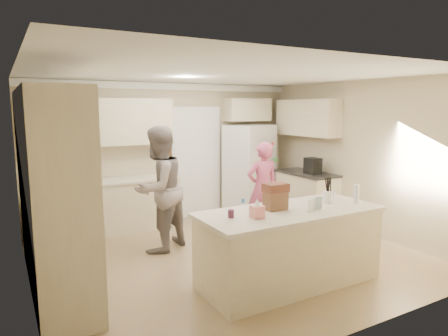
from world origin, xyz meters
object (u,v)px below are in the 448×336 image
coffee_maker (313,166)px  dollhouse_body (275,201)px  teen_boy (159,189)px  teen_girl (262,188)px  refrigerator (249,170)px  island_base (289,248)px  tissue_box (257,212)px  utensil_crock (328,197)px

coffee_maker → dollhouse_body: size_ratio=1.15×
teen_boy → teen_girl: (1.82, -0.08, -0.16)m
dollhouse_body → coffee_maker: bearing=39.3°
refrigerator → teen_boy: teen_boy is taller
teen_boy → teen_girl: bearing=147.5°
island_base → dollhouse_body: dollhouse_body is taller
tissue_box → teen_boy: size_ratio=0.07×
utensil_crock → tissue_box: size_ratio=1.07×
tissue_box → dollhouse_body: size_ratio=0.54×
utensil_crock → teen_boy: 2.45m
utensil_crock → coffee_maker: bearing=52.9°
coffee_maker → teen_girl: (-1.21, -0.11, -0.28)m
dollhouse_body → island_base: bearing=-33.7°
utensil_crock → dollhouse_body: size_ratio=0.58×
refrigerator → teen_boy: size_ratio=0.95×
coffee_maker → teen_boy: teen_boy is taller
coffee_maker → teen_girl: teen_girl is taller
tissue_box → teen_boy: teen_boy is taller
utensil_crock → teen_girl: bearing=83.7°
teen_girl → utensil_crock: bearing=90.8°
utensil_crock → dollhouse_body: dollhouse_body is taller
utensil_crock → teen_girl: size_ratio=0.10×
refrigerator → teen_boy: 2.63m
refrigerator → teen_girl: refrigerator is taller
tissue_box → coffee_maker: bearing=37.6°
island_base → coffee_maker: bearing=42.8°
refrigerator → teen_boy: (-2.36, -1.15, 0.04)m
coffee_maker → tissue_box: (-2.60, -2.00, -0.07)m
refrigerator → utensil_crock: 3.07m
dollhouse_body → teen_boy: teen_boy is taller
refrigerator → coffee_maker: 1.32m
refrigerator → island_base: bearing=-133.8°
coffee_maker → teen_boy: bearing=-179.6°
coffee_maker → island_base: bearing=-137.2°
dollhouse_body → tissue_box: bearing=-153.4°
coffee_maker → teen_boy: (-3.03, -0.02, -0.13)m
teen_girl → island_base: bearing=72.0°
tissue_box → refrigerator: bearing=58.3°
island_base → tissue_box: size_ratio=15.71×
island_base → teen_boy: bearing=117.5°
utensil_crock → tissue_box: utensil_crock is taller
refrigerator → coffee_maker: (0.67, -1.13, 0.17)m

